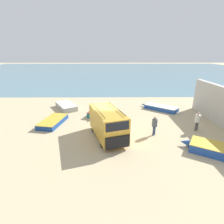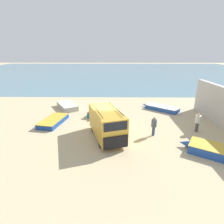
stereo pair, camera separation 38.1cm
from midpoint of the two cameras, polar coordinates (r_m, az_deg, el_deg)
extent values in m
plane|color=tan|center=(15.89, -3.08, -5.96)|extent=(200.00, 200.00, 0.00)
cube|color=slate|center=(66.71, -1.21, 13.36)|extent=(120.00, 80.00, 0.01)
cube|color=#BCB7AD|center=(19.17, 32.13, 1.30)|extent=(0.50, 10.84, 3.64)
cube|color=gold|center=(14.13, -2.29, -3.44)|extent=(3.31, 5.02, 2.06)
cube|color=black|center=(12.34, 0.97, -9.89)|extent=(1.73, 0.66, 0.93)
cube|color=#1E232D|center=(11.88, 0.87, -4.69)|extent=(1.64, 0.60, 0.66)
cylinder|color=black|center=(13.54, 3.00, -8.81)|extent=(0.46, 0.81, 0.79)
cylinder|color=black|center=(13.07, -3.98, -9.92)|extent=(0.46, 0.81, 0.79)
cylinder|color=black|center=(15.98, -0.84, -4.23)|extent=(0.46, 0.81, 0.79)
cylinder|color=black|center=(15.59, -6.76, -5.00)|extent=(0.46, 0.81, 0.79)
cylinder|color=black|center=(13.95, 0.63, 1.32)|extent=(1.25, 3.63, 0.05)
cylinder|color=black|center=(13.54, -5.43, 0.68)|extent=(1.25, 3.63, 0.05)
cube|color=#234CA3|center=(14.20, 30.54, -10.71)|extent=(3.80, 3.25, 0.59)
cone|color=#234CA3|center=(14.28, 22.11, -9.18)|extent=(0.94, 0.88, 0.56)
cube|color=gold|center=(14.10, 30.70, -9.89)|extent=(0.99, 1.40, 0.05)
cube|color=gold|center=(14.06, 30.76, -9.58)|extent=(3.84, 3.28, 0.04)
cube|color=#ADA89E|center=(22.51, -15.21, 1.80)|extent=(3.32, 3.96, 0.56)
cone|color=#ADA89E|center=(24.55, -16.75, 3.08)|extent=(0.87, 0.95, 0.53)
cube|color=silver|center=(22.45, -15.25, 2.32)|extent=(1.43, 0.98, 0.05)
cube|color=silver|center=(22.43, -15.27, 2.52)|extent=(3.36, 4.00, 0.04)
cube|color=navy|center=(18.13, -19.24, -3.00)|extent=(2.26, 3.74, 0.46)
cone|color=navy|center=(19.90, -16.38, -0.74)|extent=(0.57, 0.84, 0.44)
cube|color=gold|center=(18.07, -19.30, -2.52)|extent=(1.54, 0.47, 0.05)
cube|color=gold|center=(18.04, -19.33, -2.26)|extent=(2.28, 3.78, 0.04)
cube|color=#234CA3|center=(22.01, 15.26, 1.27)|extent=(3.90, 3.55, 0.47)
cone|color=#234CA3|center=(22.95, 9.95, 2.40)|extent=(0.93, 0.87, 0.44)
cube|color=silver|center=(21.96, 15.30, 1.69)|extent=(1.01, 1.19, 0.05)
cube|color=silver|center=(21.93, 15.32, 1.90)|extent=(3.94, 3.59, 0.04)
cube|color=#1E757F|center=(19.90, -4.59, 0.18)|extent=(2.57, 3.73, 0.57)
cone|color=#1E757F|center=(18.13, -7.22, -1.85)|extent=(0.77, 0.89, 0.54)
cube|color=#B22D23|center=(19.83, -4.61, 0.79)|extent=(1.37, 0.65, 0.05)
cube|color=#B22D23|center=(19.80, -4.61, 1.02)|extent=(2.59, 3.77, 0.04)
cylinder|color=#5B564C|center=(17.34, 25.48, -4.17)|extent=(0.16, 0.16, 0.84)
cylinder|color=#5B564C|center=(17.21, 25.12, -4.29)|extent=(0.16, 0.16, 0.84)
cylinder|color=silver|center=(17.02, 25.66, -1.90)|extent=(0.46, 0.46, 0.67)
sphere|color=tan|center=(16.88, 25.87, -0.48)|extent=(0.23, 0.23, 0.23)
cylinder|color=navy|center=(15.15, 12.69, -6.07)|extent=(0.15, 0.15, 0.80)
cylinder|color=navy|center=(15.28, 13.02, -5.86)|extent=(0.15, 0.15, 0.80)
cylinder|color=#424C5B|center=(14.93, 13.06, -3.46)|extent=(0.44, 0.44, 0.64)
sphere|color=tan|center=(14.77, 13.18, -1.93)|extent=(0.22, 0.22, 0.22)
camera|label=1|loc=(0.19, -90.62, -0.22)|focal=28.00mm
camera|label=2|loc=(0.19, 89.38, 0.22)|focal=28.00mm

